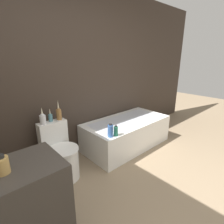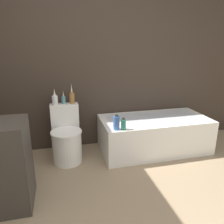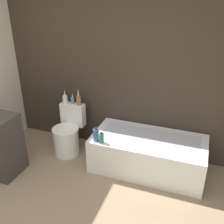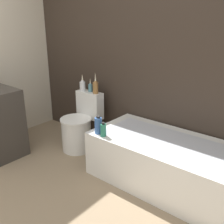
{
  "view_description": "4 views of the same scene",
  "coord_description": "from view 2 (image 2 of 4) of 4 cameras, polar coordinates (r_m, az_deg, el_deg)",
  "views": [
    {
      "loc": [
        -1.38,
        -0.35,
        1.57
      ],
      "look_at": [
        0.3,
        1.51,
        0.76
      ],
      "focal_mm": 28.0,
      "sensor_mm": 36.0,
      "label": 1
    },
    {
      "loc": [
        -0.58,
        -1.14,
        1.5
      ],
      "look_at": [
        0.04,
        1.36,
        0.7
      ],
      "focal_mm": 35.0,
      "sensor_mm": 36.0,
      "label": 2
    },
    {
      "loc": [
        1.31,
        -1.44,
        2.34
      ],
      "look_at": [
        0.28,
        1.39,
        0.91
      ],
      "focal_mm": 42.0,
      "sensor_mm": 36.0,
      "label": 3
    },
    {
      "loc": [
        1.8,
        -0.57,
        1.65
      ],
      "look_at": [
        0.19,
        1.4,
        0.73
      ],
      "focal_mm": 42.0,
      "sensor_mm": 36.0,
      "label": 4
    }
  ],
  "objects": [
    {
      "name": "bathtub",
      "position": [
        3.28,
        10.84,
        -5.56
      ],
      "size": [
        1.54,
        0.77,
        0.49
      ],
      "color": "white",
      "rests_on": "ground"
    },
    {
      "name": "shampoo_bottle_tall",
      "position": [
        2.68,
        1.15,
        -2.83
      ],
      "size": [
        0.08,
        0.08,
        0.19
      ],
      "color": "#335999",
      "rests_on": "bathtub"
    },
    {
      "name": "vase_silver",
      "position": [
        3.04,
        -12.54,
        3.3
      ],
      "size": [
        0.05,
        0.05,
        0.18
      ],
      "color": "teal",
      "rests_on": "toilet"
    },
    {
      "name": "vase_bronze",
      "position": [
        3.01,
        -10.41,
        3.92
      ],
      "size": [
        0.07,
        0.07,
        0.27
      ],
      "color": "olive",
      "rests_on": "toilet"
    },
    {
      "name": "shampoo_bottle_short",
      "position": [
        2.7,
        3.01,
        -3.22
      ],
      "size": [
        0.06,
        0.06,
        0.15
      ],
      "color": "#267259",
      "rests_on": "bathtub"
    },
    {
      "name": "toilet",
      "position": [
        2.98,
        -11.78,
        -6.98
      ],
      "size": [
        0.4,
        0.53,
        0.73
      ],
      "color": "white",
      "rests_on": "ground"
    },
    {
      "name": "vase_gold",
      "position": [
        3.0,
        -14.69,
        3.3
      ],
      "size": [
        0.08,
        0.08,
        0.22
      ],
      "color": "silver",
      "rests_on": "toilet"
    },
    {
      "name": "wall_back_tiled",
      "position": [
        3.23,
        -3.68,
        13.61
      ],
      "size": [
        6.4,
        0.06,
        2.6
      ],
      "color": "#332821",
      "rests_on": "ground_plane"
    }
  ]
}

